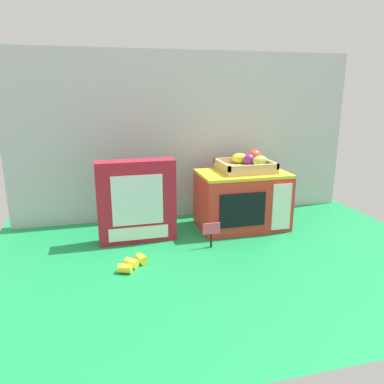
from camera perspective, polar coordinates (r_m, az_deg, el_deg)
ground_plane at (r=1.61m, az=1.62°, el=-6.34°), size 1.70×1.70×0.00m
display_back_panel at (r=1.77m, az=-0.73°, el=8.47°), size 1.61×0.03×0.77m
toy_microwave at (r=1.67m, az=7.64°, el=-1.18°), size 0.38×0.25×0.25m
food_groups_crate at (r=1.68m, az=8.46°, el=4.24°), size 0.23×0.20×0.08m
cookie_set_box at (r=1.50m, az=-8.46°, el=-1.46°), size 0.31×0.08×0.33m
price_sign at (r=1.46m, az=2.97°, el=-5.99°), size 0.07×0.01×0.10m
loose_toy_banana at (r=1.33m, az=-9.03°, el=-10.70°), size 0.11×0.11×0.03m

